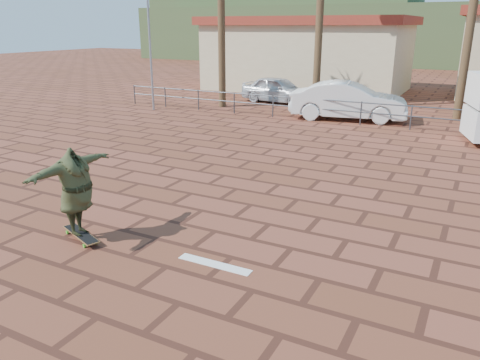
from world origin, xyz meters
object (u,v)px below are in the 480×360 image
object	(u,v)px
longboard	(81,234)
car_white	(348,101)
skateboarder	(76,192)
car_silver	(278,90)

from	to	relation	value
longboard	car_white	size ratio (longest dim) A/B	0.24
skateboarder	longboard	bearing A→B (deg)	-47.61
skateboarder	car_white	distance (m)	14.58
longboard	skateboarder	xyz separation A→B (m)	(-0.00, -0.00, 0.89)
car_silver	car_white	bearing A→B (deg)	-116.35
car_silver	skateboarder	bearing A→B (deg)	-162.73
car_white	skateboarder	bearing A→B (deg)	164.78
skateboarder	car_white	xyz separation A→B (m)	(1.33, 14.52, -0.16)
skateboarder	car_silver	world-z (taller)	skateboarder
longboard	car_silver	distance (m)	17.84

